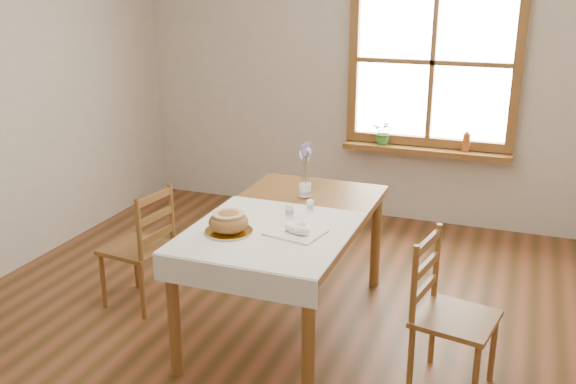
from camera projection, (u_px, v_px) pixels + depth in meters
name	position (u px, v px, depth m)	size (l,w,h in m)	color
ground	(271.00, 347.00, 3.89)	(5.00, 5.00, 0.00)	brown
room_walls	(268.00, 63.00, 3.35)	(4.60, 5.10, 2.65)	beige
window	(433.00, 62.00, 5.46)	(1.46, 0.08, 1.46)	brown
window_sill	(426.00, 151.00, 5.63)	(1.46, 0.20, 0.05)	brown
dining_table	(288.00, 228.00, 3.95)	(0.90, 1.60, 0.75)	brown
table_linen	(269.00, 232.00, 3.65)	(0.91, 0.99, 0.01)	white
chair_left	(137.00, 246.00, 4.30)	(0.39, 0.41, 0.84)	brown
chair_right	(456.00, 316.00, 3.38)	(0.40, 0.42, 0.86)	brown
bread_plate	(229.00, 232.00, 3.62)	(0.26, 0.26, 0.01)	white
bread_loaf	(228.00, 220.00, 3.60)	(0.23, 0.23, 0.12)	brown
egg_napkin	(296.00, 232.00, 3.61)	(0.29, 0.25, 0.01)	white
eggs	(296.00, 227.00, 3.60)	(0.23, 0.20, 0.05)	white
salt_shaker	(290.00, 210.00, 3.83)	(0.05, 0.05, 0.10)	white
pepper_shaker	(310.00, 205.00, 3.94)	(0.04, 0.04, 0.08)	white
flower_vase	(305.00, 191.00, 4.23)	(0.08, 0.08, 0.09)	white
lavender_bouquet	(305.00, 165.00, 4.17)	(0.14, 0.14, 0.27)	#6A5393
potted_plant	(384.00, 135.00, 5.73)	(0.20, 0.22, 0.17)	#3B7D32
amber_bottle	(466.00, 142.00, 5.48)	(0.06, 0.06, 0.17)	#A6531E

